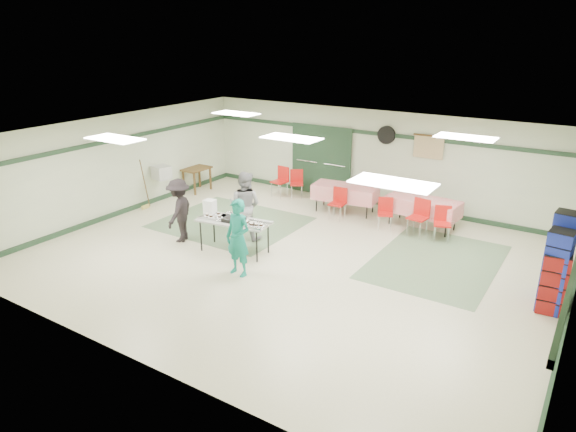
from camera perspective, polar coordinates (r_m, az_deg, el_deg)
The scene contains 40 objects.
floor at distance 11.48m, azimuth 0.35°, elevation -4.57°, with size 11.00×11.00×0.00m, color beige.
ceiling at distance 10.65m, azimuth 0.39°, elevation 8.77°, with size 11.00×11.00×0.00m, color white.
wall_back at distance 14.85m, azimuth 9.72°, elevation 6.37°, with size 11.00×11.00×0.00m, color beige.
wall_front at distance 7.83m, azimuth -17.59°, elevation -6.88°, with size 11.00×11.00×0.00m, color beige.
wall_left at distance 14.56m, azimuth -18.35°, elevation 5.37°, with size 9.00×9.00×0.00m, color beige.
trim_back at distance 14.68m, azimuth 9.83°, elevation 9.00°, with size 11.00×0.06×0.10m, color #203A25.
baseboard_back at distance 15.17m, azimuth 9.39°, elevation 1.61°, with size 11.00×0.06×0.12m, color #203A25.
trim_left at distance 14.39m, azimuth -18.58°, elevation 8.05°, with size 9.00×0.06×0.10m, color #203A25.
baseboard_left at distance 14.90m, azimuth -17.75°, elevation 0.56°, with size 9.00×0.06×0.12m, color #203A25.
baseboard_right at distance 10.01m, azimuth 28.41°, elevation -10.72°, with size 9.00×0.06×0.12m, color #203A25.
green_patch_a at distance 13.58m, azimuth -6.34°, elevation -0.70°, with size 3.50×3.00×0.01m, color #667F5D.
green_patch_b at distance 11.71m, azimuth 16.11°, elevation -4.87°, with size 2.50×3.50×0.01m, color #667F5D.
double_door_left at distance 15.82m, azimuth 2.21°, elevation 6.35°, with size 0.90×0.06×2.10m, color gray.
double_door_right at distance 15.38m, azimuth 5.27°, elevation 5.89°, with size 0.90×0.06×2.10m, color gray.
door_frame at distance 15.58m, azimuth 3.67°, elevation 6.11°, with size 2.00×0.03×2.15m, color #203A25.
wall_fan at distance 14.54m, azimuth 10.88°, elevation 8.83°, with size 0.50×0.50×0.10m, color black.
scroll_banner at distance 14.19m, azimuth 15.35°, elevation 7.39°, with size 0.80×0.02×0.60m, color tan.
serving_table at distance 11.54m, azimuth -6.04°, elevation -0.73°, with size 1.74×0.88×0.76m.
sheet_tray_right at distance 11.18m, azimuth -3.75°, elevation -1.01°, with size 0.59×0.45×0.02m, color silver.
sheet_tray_mid at distance 11.69m, azimuth -6.12°, elevation -0.13°, with size 0.62×0.47×0.02m, color silver.
sheet_tray_left at distance 11.78m, azimuth -8.21°, elevation -0.06°, with size 0.58×0.44×0.02m, color silver.
baking_pan at distance 11.44m, azimuth -6.04°, elevation -0.44°, with size 0.48×0.30×0.08m, color black.
foam_box_stack at distance 11.97m, azimuth -8.67°, elevation 1.02°, with size 0.24×0.22×0.34m, color white.
volunteer_teal at distance 10.43m, azimuth -5.57°, elevation -2.44°, with size 0.59×0.39×1.61m, color #138271.
volunteer_grey at distance 12.25m, azimuth -4.81°, elevation 1.17°, with size 0.81×0.63×1.67m, color gray.
volunteer_dark at distance 12.36m, azimuth -11.99°, elevation 0.62°, with size 0.99×0.57×1.53m, color black.
dining_table_a at distance 13.44m, azimuth 14.77°, elevation 1.08°, with size 1.87×0.96×0.77m.
dining_table_b at distance 14.21m, azimuth 6.35°, elevation 2.65°, with size 1.83×1.00×0.77m.
chair_a at distance 12.90m, azimuth 14.43°, elevation 0.28°, with size 0.48×0.48×0.91m.
chair_b at distance 13.19m, azimuth 10.77°, elevation 0.66°, with size 0.49×0.49×0.80m.
chair_c at distance 12.76m, azimuth 16.79°, elevation -0.39°, with size 0.50×0.50×0.84m.
chair_d at distance 13.70m, azimuth 5.65°, elevation 1.78°, with size 0.42×0.42×0.85m.
chair_loose_a at distance 15.48m, azimuth 0.96°, elevation 3.97°, with size 0.53×0.53×0.83m.
chair_loose_b at distance 15.54m, azimuth -0.74°, elevation 4.22°, with size 0.46×0.46×0.90m.
crate_stack_blue_a at distance 10.59m, azimuth 27.95°, elevation -4.07°, with size 0.38×0.38×1.75m, color #1A24A1.
crate_stack_red at distance 10.26m, azimuth 27.39°, elevation -6.58°, with size 0.44×0.44×1.14m, color maroon.
crate_stack_blue_b at distance 10.18m, azimuth 27.58°, elevation -5.52°, with size 0.40×0.40×1.55m, color #1A24A1.
printer_table at distance 16.24m, azimuth -10.12°, elevation 4.92°, with size 0.58×0.89×0.74m.
office_printer at distance 15.17m, azimuth -13.88°, elevation 4.73°, with size 0.47×0.42×0.38m, color #B9B8B3.
broom at distance 14.90m, azimuth -15.63°, elevation 3.50°, with size 0.03×0.03×1.41m, color brown.
Camera 1 is at (5.56, -8.84, 4.76)m, focal length 32.00 mm.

